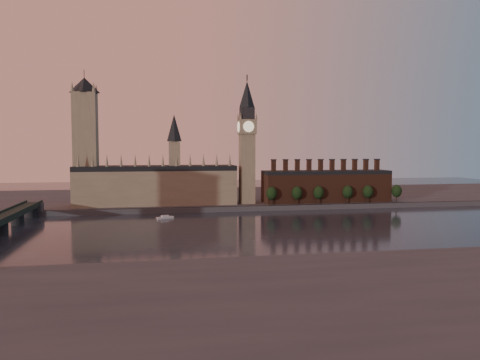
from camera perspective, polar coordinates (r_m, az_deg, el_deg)
name	(u,v)px	position (r m, az deg, el deg)	size (l,w,h in m)	color
ground	(266,231)	(286.26, 3.16, -6.24)	(900.00, 900.00, 0.00)	black
north_bank	(224,197)	(459.35, -2.02, -2.13)	(900.00, 182.00, 4.00)	#444549
south_bank	(424,342)	(132.29, 21.50, -17.87)	(900.00, 180.00, 4.00)	#444549
palace_of_westminster	(157,183)	(389.96, -10.08, -0.38)	(130.00, 30.30, 74.00)	gray
victoria_tower	(86,137)	(392.81, -18.31, 4.99)	(24.00, 24.00, 108.00)	gray
big_ben	(247,140)	(391.44, 0.86, 4.86)	(15.00, 15.00, 107.00)	gray
chimney_block	(326,186)	(412.03, 10.44, -0.68)	(110.00, 25.00, 37.00)	#4D2B1D
embankment_tree_0	(272,193)	(382.47, 3.88, -1.63)	(8.60, 8.60, 14.88)	black
embankment_tree_1	(297,193)	(388.51, 6.97, -1.57)	(8.60, 8.60, 14.88)	black
embankment_tree_2	(319,193)	(393.99, 9.56, -1.52)	(8.60, 8.60, 14.88)	black
embankment_tree_3	(348,192)	(404.18, 13.00, -1.43)	(8.60, 8.60, 14.88)	black
embankment_tree_4	(368,192)	(410.85, 15.33, -1.38)	(8.60, 8.60, 14.88)	black
embankment_tree_5	(397,191)	(423.73, 18.56, -1.29)	(8.60, 8.60, 14.88)	black
river_boat	(165,217)	(339.00, -9.14, -4.52)	(12.81, 8.39, 2.49)	silver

